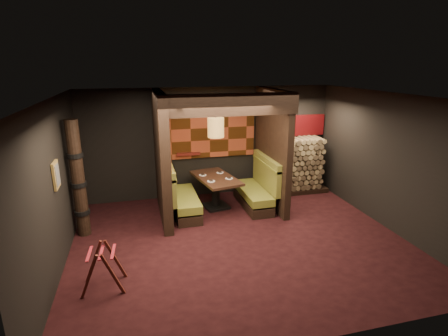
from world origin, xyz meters
TOP-DOWN VIEW (x-y plane):
  - floor at (0.00, 0.00)m, footprint 6.50×5.50m
  - ceiling at (0.00, 0.00)m, footprint 6.50×5.50m
  - wall_back at (0.00, 2.76)m, footprint 6.50×0.02m
  - wall_front at (0.00, -2.76)m, footprint 6.50×0.02m
  - wall_left at (-3.26, 0.00)m, footprint 0.02×5.50m
  - wall_right at (3.26, 0.00)m, footprint 0.02×5.50m
  - partition_left at (-1.35, 1.65)m, footprint 0.20×2.20m
  - partition_right at (1.30, 1.70)m, footprint 0.15×2.10m
  - header_beam at (-0.02, 0.70)m, footprint 2.85×0.18m
  - tapa_back_panel at (-0.02, 2.71)m, footprint 2.40×0.06m
  - tapa_side_panel at (-1.23, 1.82)m, footprint 0.04×1.85m
  - lacquer_shelf at (-0.60, 2.65)m, footprint 0.60×0.12m
  - booth_bench_left at (-0.96, 1.65)m, footprint 0.68×1.60m
  - booth_bench_right at (0.93, 1.65)m, footprint 0.68×1.60m
  - dining_table at (-0.08, 1.79)m, footprint 1.08×1.62m
  - place_settings at (-0.08, 1.79)m, footprint 0.74×0.77m
  - pendant_lamp at (-0.08, 1.74)m, footprint 0.38×0.38m
  - framed_picture at (-3.22, 0.10)m, footprint 0.05×0.36m
  - luggage_rack at (-2.52, -0.89)m, footprint 0.71×0.52m
  - totem_column at (-3.05, 1.10)m, footprint 0.31×0.31m
  - firewood_stack at (2.29, 2.35)m, footprint 1.73×0.70m
  - mosaic_header at (2.29, 2.68)m, footprint 1.83×0.10m
  - bay_front_post at (1.39, 1.96)m, footprint 0.08×0.08m

SIDE VIEW (x-z plane):
  - floor at x=0.00m, z-range -0.02..0.00m
  - luggage_rack at x=-2.52m, z-range 0.00..0.75m
  - booth_bench_left at x=-0.96m, z-range -0.17..0.97m
  - booth_bench_right at x=0.93m, z-range -0.17..0.97m
  - dining_table at x=-0.08m, z-range 0.16..0.95m
  - firewood_stack at x=2.29m, z-range 0.00..1.50m
  - place_settings at x=-0.08m, z-range 0.78..0.81m
  - lacquer_shelf at x=-0.60m, z-range 1.15..1.21m
  - totem_column at x=-3.05m, z-range -0.01..2.39m
  - wall_back at x=0.00m, z-range 0.00..2.85m
  - wall_front at x=0.00m, z-range 0.00..2.85m
  - wall_left at x=-3.26m, z-range 0.00..2.85m
  - wall_right at x=3.26m, z-range 0.00..2.85m
  - partition_left at x=-1.35m, z-range 0.00..2.85m
  - partition_right at x=1.30m, z-range 0.00..2.85m
  - bay_front_post at x=1.39m, z-range 0.00..2.85m
  - framed_picture at x=-3.22m, z-range 1.39..1.85m
  - mosaic_header at x=2.29m, z-range 1.50..2.06m
  - tapa_back_panel at x=-0.02m, z-range 1.04..2.60m
  - tapa_side_panel at x=-1.23m, z-range 1.12..2.58m
  - pendant_lamp at x=-0.08m, z-range 1.46..2.54m
  - header_beam at x=-0.02m, z-range 2.41..2.85m
  - ceiling at x=0.00m, z-range 2.85..2.87m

